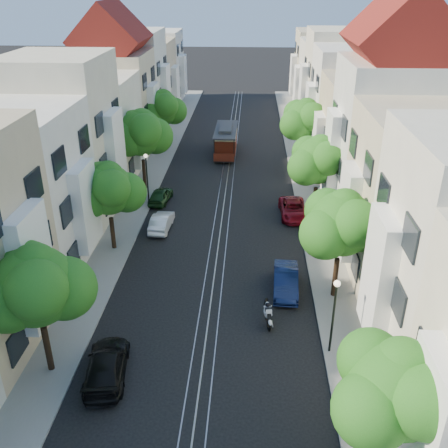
# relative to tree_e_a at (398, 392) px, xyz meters

# --- Properties ---
(ground) EXTENTS (200.00, 200.00, 0.00)m
(ground) POSITION_rel_tree_e_a_xyz_m (-7.26, 31.02, -4.40)
(ground) COLOR black
(ground) RESTS_ON ground
(sidewalk_east) EXTENTS (2.50, 80.00, 0.12)m
(sidewalk_east) POSITION_rel_tree_e_a_xyz_m (-0.01, 31.02, -4.34)
(sidewalk_east) COLOR gray
(sidewalk_east) RESTS_ON ground
(sidewalk_west) EXTENTS (2.50, 80.00, 0.12)m
(sidewalk_west) POSITION_rel_tree_e_a_xyz_m (-14.51, 31.02, -4.34)
(sidewalk_west) COLOR gray
(sidewalk_west) RESTS_ON ground
(rail_left) EXTENTS (0.06, 80.00, 0.02)m
(rail_left) POSITION_rel_tree_e_a_xyz_m (-7.81, 31.02, -4.39)
(rail_left) COLOR gray
(rail_left) RESTS_ON ground
(rail_slot) EXTENTS (0.06, 80.00, 0.02)m
(rail_slot) POSITION_rel_tree_e_a_xyz_m (-7.26, 31.02, -4.39)
(rail_slot) COLOR gray
(rail_slot) RESTS_ON ground
(rail_right) EXTENTS (0.06, 80.00, 0.02)m
(rail_right) POSITION_rel_tree_e_a_xyz_m (-6.71, 31.02, -4.39)
(rail_right) COLOR gray
(rail_right) RESTS_ON ground
(lane_line) EXTENTS (0.08, 80.00, 0.01)m
(lane_line) POSITION_rel_tree_e_a_xyz_m (-7.26, 31.02, -4.40)
(lane_line) COLOR tan
(lane_line) RESTS_ON ground
(townhouses_east) EXTENTS (7.75, 72.00, 12.00)m
(townhouses_east) POSITION_rel_tree_e_a_xyz_m (4.61, 30.94, 0.79)
(townhouses_east) COLOR beige
(townhouses_east) RESTS_ON ground
(townhouses_west) EXTENTS (7.75, 72.00, 11.76)m
(townhouses_west) POSITION_rel_tree_e_a_xyz_m (-19.13, 30.94, 0.68)
(townhouses_west) COLOR silver
(townhouses_west) RESTS_ON ground
(tree_e_a) EXTENTS (4.72, 3.87, 6.27)m
(tree_e_a) POSITION_rel_tree_e_a_xyz_m (0.00, 0.00, 0.00)
(tree_e_a) COLOR black
(tree_e_a) RESTS_ON ground
(tree_e_b) EXTENTS (4.93, 4.08, 6.68)m
(tree_e_b) POSITION_rel_tree_e_a_xyz_m (0.00, 12.00, 0.34)
(tree_e_b) COLOR black
(tree_e_b) RESTS_ON ground
(tree_e_c) EXTENTS (4.84, 3.99, 6.52)m
(tree_e_c) POSITION_rel_tree_e_a_xyz_m (0.00, 23.00, 0.20)
(tree_e_c) COLOR black
(tree_e_c) RESTS_ON ground
(tree_e_d) EXTENTS (5.01, 4.16, 6.85)m
(tree_e_d) POSITION_rel_tree_e_a_xyz_m (0.00, 34.00, 0.47)
(tree_e_d) COLOR black
(tree_e_d) RESTS_ON ground
(tree_w_a) EXTENTS (4.93, 4.08, 6.68)m
(tree_w_a) POSITION_rel_tree_e_a_xyz_m (-14.40, 5.00, 0.34)
(tree_w_a) COLOR black
(tree_w_a) RESTS_ON ground
(tree_w_b) EXTENTS (4.72, 3.87, 6.27)m
(tree_w_b) POSITION_rel_tree_e_a_xyz_m (-14.40, 17.00, 0.00)
(tree_w_b) COLOR black
(tree_w_b) RESTS_ON ground
(tree_w_c) EXTENTS (5.13, 4.28, 7.09)m
(tree_w_c) POSITION_rel_tree_e_a_xyz_m (-14.40, 28.00, 0.67)
(tree_w_c) COLOR black
(tree_w_c) RESTS_ON ground
(tree_w_d) EXTENTS (4.84, 3.99, 6.52)m
(tree_w_d) POSITION_rel_tree_e_a_xyz_m (-14.40, 39.00, 0.20)
(tree_w_d) COLOR black
(tree_w_d) RESTS_ON ground
(lamp_east) EXTENTS (0.32, 0.32, 4.16)m
(lamp_east) POSITION_rel_tree_e_a_xyz_m (-0.96, 7.02, -1.55)
(lamp_east) COLOR black
(lamp_east) RESTS_ON ground
(lamp_west) EXTENTS (0.32, 0.32, 4.16)m
(lamp_west) POSITION_rel_tree_e_a_xyz_m (-13.56, 25.02, -1.55)
(lamp_west) COLOR black
(lamp_west) RESTS_ON ground
(sportbike_rider) EXTENTS (0.54, 1.93, 1.33)m
(sportbike_rider) POSITION_rel_tree_e_a_xyz_m (-4.02, 9.23, -3.69)
(sportbike_rider) COLOR black
(sportbike_rider) RESTS_ON ground
(cable_car) EXTENTS (2.31, 7.25, 2.78)m
(cable_car) POSITION_rel_tree_e_a_xyz_m (-7.76, 38.32, -2.75)
(cable_car) COLOR black
(cable_car) RESTS_ON ground
(parked_car_e_mid) EXTENTS (1.62, 4.18, 1.36)m
(parked_car_e_mid) POSITION_rel_tree_e_a_xyz_m (-2.86, 12.50, -3.72)
(parked_car_e_mid) COLOR #0C163C
(parked_car_e_mid) RESTS_ON ground
(parked_car_e_far) EXTENTS (2.23, 4.50, 1.23)m
(parked_car_e_far) POSITION_rel_tree_e_a_xyz_m (-1.66, 23.05, -3.79)
(parked_car_e_far) COLOR maroon
(parked_car_e_far) RESTS_ON ground
(parked_car_w_near) EXTENTS (2.39, 4.70, 1.31)m
(parked_car_w_near) POSITION_rel_tree_e_a_xyz_m (-11.66, 4.79, -3.74)
(parked_car_w_near) COLOR black
(parked_car_w_near) RESTS_ON ground
(parked_car_w_mid) EXTENTS (1.48, 3.74, 1.21)m
(parked_car_w_mid) POSITION_rel_tree_e_a_xyz_m (-11.66, 20.25, -3.79)
(parked_car_w_mid) COLOR silver
(parked_car_w_mid) RESTS_ON ground
(parked_car_w_far) EXTENTS (1.83, 3.74, 1.23)m
(parked_car_w_far) POSITION_rel_tree_e_a_xyz_m (-12.58, 25.25, -3.78)
(parked_car_w_far) COLOR #143316
(parked_car_w_far) RESTS_ON ground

